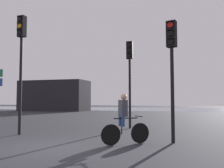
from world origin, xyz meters
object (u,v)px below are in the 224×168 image
at_px(traffic_light_near_left, 21,52).
at_px(cyclist, 124,119).
at_px(distant_building, 54,96).
at_px(traffic_light_center, 130,68).
at_px(traffic_light_near_right, 172,57).

distance_m(traffic_light_near_left, cyclist, 5.44).
xyz_separation_m(distant_building, cyclist, (15.61, -22.55, -1.22)).
bearing_deg(traffic_light_near_left, cyclist, 175.10).
bearing_deg(traffic_light_near_left, distant_building, -56.53).
xyz_separation_m(traffic_light_center, cyclist, (0.86, -4.59, -2.26)).
distance_m(distant_building, traffic_light_near_right, 27.71).
bearing_deg(traffic_light_center, cyclist, 98.59).
xyz_separation_m(distant_building, traffic_light_near_left, (10.93, -21.59, 1.39)).
relative_size(distant_building, cyclist, 5.66).
bearing_deg(traffic_light_center, distant_building, -52.68).
relative_size(traffic_light_center, cyclist, 2.74).
xyz_separation_m(traffic_light_near_left, traffic_light_near_right, (6.16, -0.20, -0.56)).
bearing_deg(distant_building, traffic_light_center, -50.61).
distance_m(traffic_light_near_left, traffic_light_near_right, 6.19).
bearing_deg(distant_building, cyclist, -55.30).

